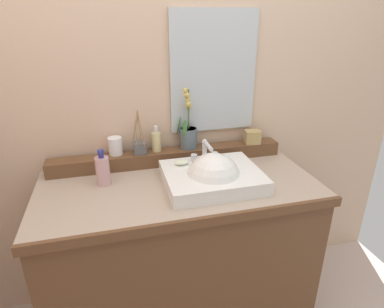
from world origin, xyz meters
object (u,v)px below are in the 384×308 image
at_px(soap_dispenser, 156,141).
at_px(reed_diffuser, 140,147).
at_px(tumbler_cup, 115,146).
at_px(trinket_box, 252,137).
at_px(potted_plant, 188,133).
at_px(soap_bar, 182,163).
at_px(sink_basin, 213,179).
at_px(lotion_bottle, 103,170).

bearing_deg(soap_dispenser, reed_diffuser, -171.33).
height_order(tumbler_cup, trinket_box, tumbler_cup).
xyz_separation_m(potted_plant, tumbler_cup, (-0.39, 0.01, -0.04)).
xyz_separation_m(soap_bar, potted_plant, (0.08, 0.20, 0.08)).
distance_m(tumbler_cup, reed_diffuser, 0.13).
bearing_deg(tumbler_cup, sink_basin, -36.20).
bearing_deg(tumbler_cup, potted_plant, -1.00).
bearing_deg(lotion_bottle, potted_plant, 20.53).
xyz_separation_m(soap_dispenser, tumbler_cup, (-0.22, 0.01, -0.01)).
height_order(sink_basin, lotion_bottle, sink_basin).
height_order(potted_plant, lotion_bottle, potted_plant).
bearing_deg(trinket_box, sink_basin, -131.26).
bearing_deg(sink_basin, reed_diffuser, 136.15).
xyz_separation_m(sink_basin, potted_plant, (-0.04, 0.31, 0.13)).
height_order(soap_bar, trinket_box, trinket_box).
distance_m(soap_bar, reed_diffuser, 0.26).
relative_size(soap_bar, reed_diffuser, 0.30).
height_order(reed_diffuser, lotion_bottle, reed_diffuser).
distance_m(tumbler_cup, trinket_box, 0.76).
xyz_separation_m(sink_basin, reed_diffuser, (-0.31, 0.30, 0.08)).
bearing_deg(reed_diffuser, soap_dispenser, 8.67).
bearing_deg(sink_basin, soap_bar, 137.82).
bearing_deg(soap_bar, lotion_bottle, 176.31).
relative_size(trinket_box, lotion_bottle, 0.47).
distance_m(reed_diffuser, trinket_box, 0.64).
distance_m(trinket_box, lotion_bottle, 0.85).
bearing_deg(tumbler_cup, trinket_box, -2.38).
bearing_deg(potted_plant, lotion_bottle, -159.47).
bearing_deg(tumbler_cup, reed_diffuser, -9.42).
distance_m(soap_bar, potted_plant, 0.23).
bearing_deg(lotion_bottle, tumbler_cup, 68.78).
distance_m(soap_bar, trinket_box, 0.49).
xyz_separation_m(trinket_box, lotion_bottle, (-0.83, -0.15, -0.04)).
bearing_deg(reed_diffuser, soap_bar, -44.93).
relative_size(soap_bar, lotion_bottle, 0.39).
relative_size(reed_diffuser, trinket_box, 2.80).
distance_m(reed_diffuser, lotion_bottle, 0.25).
distance_m(soap_dispenser, tumbler_cup, 0.22).
height_order(soap_dispenser, lotion_bottle, soap_dispenser).
height_order(sink_basin, trinket_box, sink_basin).
height_order(soap_dispenser, reed_diffuser, reed_diffuser).
height_order(sink_basin, potted_plant, potted_plant).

